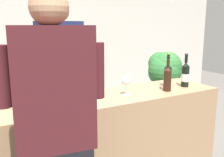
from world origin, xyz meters
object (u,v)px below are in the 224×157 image
object	(u,v)px
wine_bottle_2	(167,78)
person_server	(62,91)
wine_bottle_3	(85,83)
wine_bottle_5	(36,91)
wine_bottle_0	(185,75)
potted_shrub	(164,77)
person_guest	(56,156)
wine_bottle_4	(70,92)
wine_glass	(126,81)
wine_bottle_1	(168,75)

from	to	relation	value
wine_bottle_2	person_server	size ratio (longest dim) A/B	0.18
wine_bottle_3	wine_bottle_5	world-z (taller)	wine_bottle_3
wine_bottle_2	wine_bottle_0	bearing A→B (deg)	9.28
wine_bottle_0	wine_bottle_2	size ratio (longest dim) A/B	1.02
potted_shrub	person_guest	bearing A→B (deg)	-143.62
wine_bottle_0	wine_bottle_5	size ratio (longest dim) A/B	1.01
wine_bottle_4	person_guest	world-z (taller)	person_guest
wine_glass	person_guest	size ratio (longest dim) A/B	0.10
person_guest	wine_bottle_2	bearing A→B (deg)	21.88
wine_bottle_2	wine_bottle_5	bearing A→B (deg)	172.53
wine_bottle_2	person_server	world-z (taller)	person_server
wine_glass	wine_bottle_4	bearing A→B (deg)	-170.04
wine_bottle_1	wine_glass	xyz separation A→B (m)	(-0.52, -0.06, 0.01)
wine_bottle_1	person_server	world-z (taller)	person_server
wine_bottle_2	potted_shrub	bearing A→B (deg)	50.31
wine_bottle_0	potted_shrub	distance (m)	1.19
wine_bottle_3	wine_bottle_4	xyz separation A→B (m)	(-0.21, -0.22, -0.01)
wine_bottle_1	potted_shrub	distance (m)	1.21
wine_bottle_5	wine_bottle_3	bearing A→B (deg)	5.22
wine_bottle_2	wine_glass	world-z (taller)	wine_bottle_2
wine_bottle_3	person_server	distance (m)	0.58
wine_glass	person_server	size ratio (longest dim) A/B	0.10
wine_bottle_2	wine_glass	distance (m)	0.42
wine_bottle_2	potted_shrub	distance (m)	1.38
wine_bottle_4	wine_bottle_2	bearing A→B (deg)	1.77
person_guest	potted_shrub	world-z (taller)	person_guest
wine_bottle_1	wine_bottle_3	size ratio (longest dim) A/B	1.00
wine_bottle_3	wine_bottle_5	bearing A→B (deg)	-174.78
wine_bottle_1	wine_bottle_5	world-z (taller)	wine_bottle_1
wine_bottle_5	person_guest	size ratio (longest dim) A/B	0.19
wine_bottle_0	wine_bottle_4	xyz separation A→B (m)	(-1.22, -0.07, -0.00)
person_guest	potted_shrub	distance (m)	2.58
wine_bottle_5	wine_bottle_4	bearing A→B (deg)	-41.16
wine_bottle_0	person_guest	size ratio (longest dim) A/B	0.19
wine_bottle_3	potted_shrub	distance (m)	1.84
wine_bottle_1	wine_bottle_2	world-z (taller)	wine_bottle_1
wine_bottle_1	person_guest	xyz separation A→B (m)	(-1.32, -0.61, -0.22)
wine_bottle_3	wine_bottle_5	distance (m)	0.42
potted_shrub	wine_bottle_5	bearing A→B (deg)	-156.26
wine_bottle_3	person_guest	size ratio (longest dim) A/B	0.19
wine_bottle_2	person_server	bearing A→B (deg)	136.66
wine_bottle_2	wine_bottle_3	distance (m)	0.76
wine_bottle_3	person_guest	xyz separation A→B (m)	(-0.47, -0.68, -0.23)
wine_bottle_3	potted_shrub	xyz separation A→B (m)	(1.61, 0.85, -0.26)
wine_bottle_0	wine_bottle_5	bearing A→B (deg)	175.66
wine_bottle_0	wine_bottle_2	xyz separation A→B (m)	(-0.27, -0.04, 0.00)
wine_bottle_3	wine_bottle_5	xyz separation A→B (m)	(-0.42, -0.04, -0.01)
wine_bottle_1	potted_shrub	bearing A→B (deg)	50.65
wine_bottle_0	wine_bottle_2	world-z (taller)	wine_bottle_0
wine_bottle_2	wine_bottle_5	world-z (taller)	wine_bottle_5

